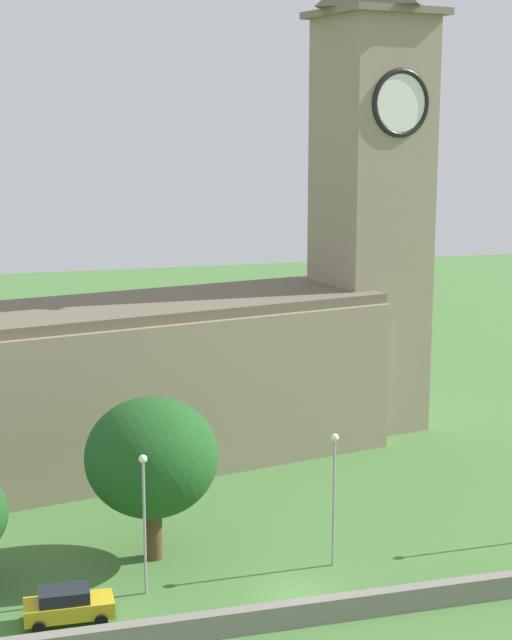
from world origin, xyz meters
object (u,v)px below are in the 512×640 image
car_yellow (68,605)px  streetlamp_central (334,479)px  tree_riverside_east (152,458)px  church (235,317)px  streetlamp_west_mid (144,502)px

car_yellow → streetlamp_central: bearing=9.9°
streetlamp_central → tree_riverside_east: 9.87m
car_yellow → tree_riverside_east: tree_riverside_east is taller
car_yellow → tree_riverside_east: (5.16, 5.99, 4.90)m
car_yellow → streetlamp_central: 15.12m
streetlamp_central → church: bearing=90.1°
streetlamp_central → tree_riverside_east: size_ratio=0.82×
church → streetlamp_central: size_ratio=5.03×
church → streetlamp_west_mid: (-10.25, -21.66, -4.75)m
church → streetlamp_central: 21.62m
church → car_yellow: church is taller
streetlamp_west_mid → church: bearing=64.7°
car_yellow → streetlamp_central: streetlamp_central is taller
tree_riverside_east → car_yellow: bearing=-130.8°
church → streetlamp_central: bearing=-89.9°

